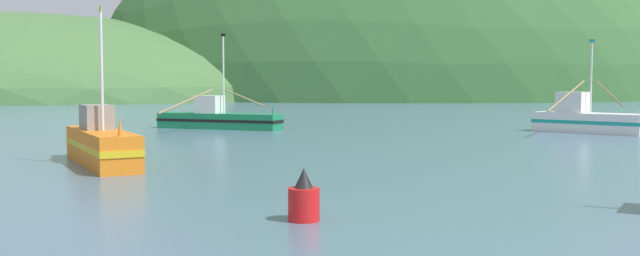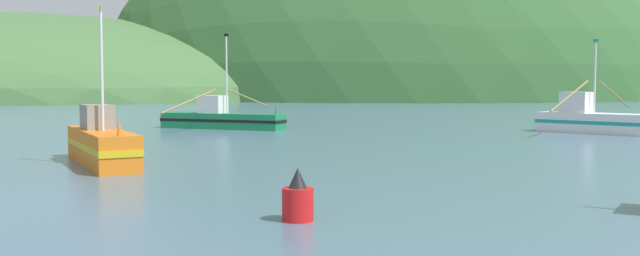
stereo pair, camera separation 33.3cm
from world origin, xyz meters
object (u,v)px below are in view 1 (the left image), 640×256
at_px(fishing_boat_green, 218,119).
at_px(channel_buoy, 304,200).
at_px(fishing_boat_white, 587,119).
at_px(fishing_boat_orange, 101,144).

xyz_separation_m(fishing_boat_green, channel_buoy, (7.69, -33.79, -0.25)).
bearing_deg(channel_buoy, fishing_boat_white, 58.66).
height_order(fishing_boat_green, channel_buoy, fishing_boat_green).
bearing_deg(fishing_boat_orange, fishing_boat_white, 94.79).
xyz_separation_m(fishing_boat_orange, fishing_boat_green, (1.27, 22.19, -0.09)).
xyz_separation_m(fishing_boat_white, channel_buoy, (-18.37, -30.17, -0.40)).
xyz_separation_m(fishing_boat_white, fishing_boat_green, (-26.06, 3.63, -0.15)).
height_order(fishing_boat_orange, fishing_boat_green, fishing_boat_green).
height_order(fishing_boat_orange, channel_buoy, fishing_boat_orange).
relative_size(fishing_boat_white, fishing_boat_orange, 1.26).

